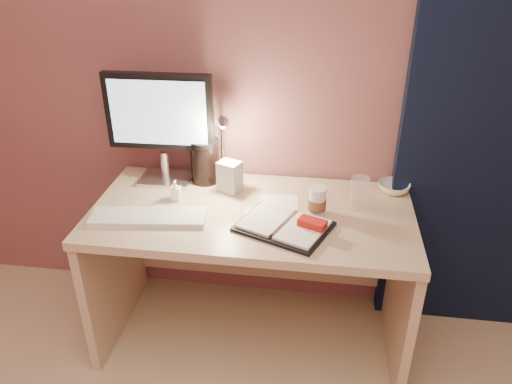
# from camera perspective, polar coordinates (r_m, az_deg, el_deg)

# --- Properties ---
(room) EXTENTS (3.50, 3.50, 3.50)m
(room) POSITION_cam_1_polar(r_m,az_deg,el_deg) (2.37, 24.47, 8.76)
(room) COLOR #C6B28E
(room) RESTS_ON ground
(desk) EXTENTS (1.40, 0.70, 0.73)m
(desk) POSITION_cam_1_polar(r_m,az_deg,el_deg) (2.35, -0.21, -5.94)
(desk) COLOR beige
(desk) RESTS_ON ground
(monitor) EXTENTS (0.50, 0.18, 0.53)m
(monitor) POSITION_cam_1_polar(r_m,az_deg,el_deg) (2.33, -10.88, 8.22)
(monitor) COLOR silver
(monitor) RESTS_ON desk
(keyboard) EXTENTS (0.50, 0.20, 0.02)m
(keyboard) POSITION_cam_1_polar(r_m,az_deg,el_deg) (2.15, -12.18, -2.79)
(keyboard) COLOR white
(keyboard) RESTS_ON desk
(planner) EXTENTS (0.43, 0.38, 0.06)m
(planner) POSITION_cam_1_polar(r_m,az_deg,el_deg) (2.04, 3.47, -3.82)
(planner) COLOR black
(planner) RESTS_ON desk
(paper_a) EXTENTS (0.18, 0.18, 0.00)m
(paper_a) POSITION_cam_1_polar(r_m,az_deg,el_deg) (2.14, 2.91, -2.59)
(paper_a) COLOR white
(paper_a) RESTS_ON desk
(paper_b) EXTENTS (0.18, 0.18, 0.00)m
(paper_b) POSITION_cam_1_polar(r_m,az_deg,el_deg) (2.21, 2.63, -1.43)
(paper_b) COLOR white
(paper_b) RESTS_ON desk
(paper_c) EXTENTS (0.19, 0.19, 0.00)m
(paper_c) POSITION_cam_1_polar(r_m,az_deg,el_deg) (2.12, 0.97, -2.78)
(paper_c) COLOR white
(paper_c) RESTS_ON desk
(coffee_cup) EXTENTS (0.08, 0.08, 0.13)m
(coffee_cup) POSITION_cam_1_polar(r_m,az_deg,el_deg) (2.13, 7.01, -1.13)
(coffee_cup) COLOR white
(coffee_cup) RESTS_ON desk
(clear_cup) EXTENTS (0.08, 0.08, 0.14)m
(clear_cup) POSITION_cam_1_polar(r_m,az_deg,el_deg) (2.21, 11.71, -0.07)
(clear_cup) COLOR white
(clear_cup) RESTS_ON desk
(bowl) EXTENTS (0.19, 0.19, 0.05)m
(bowl) POSITION_cam_1_polar(r_m,az_deg,el_deg) (2.39, 15.50, 0.47)
(bowl) COLOR white
(bowl) RESTS_ON desk
(lotion_bottle) EXTENTS (0.04, 0.04, 0.09)m
(lotion_bottle) POSITION_cam_1_polar(r_m,az_deg,el_deg) (2.26, -9.17, 0.21)
(lotion_bottle) COLOR white
(lotion_bottle) RESTS_ON desk
(dark_jar) EXTENTS (0.13, 0.13, 0.19)m
(dark_jar) POSITION_cam_1_polar(r_m,az_deg,el_deg) (2.39, -5.86, 3.33)
(dark_jar) COLOR black
(dark_jar) RESTS_ON desk
(product_box) EXTENTS (0.12, 0.11, 0.15)m
(product_box) POSITION_cam_1_polar(r_m,az_deg,el_deg) (2.29, -3.02, 1.76)
(product_box) COLOR silver
(product_box) RESTS_ON desk
(desk_lamp) EXTENTS (0.11, 0.22, 0.36)m
(desk_lamp) POSITION_cam_1_polar(r_m,az_deg,el_deg) (2.30, -4.84, 5.83)
(desk_lamp) COLOR silver
(desk_lamp) RESTS_ON desk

